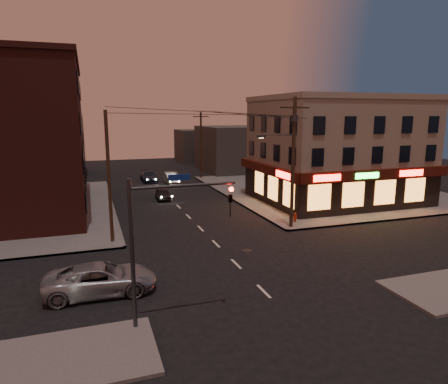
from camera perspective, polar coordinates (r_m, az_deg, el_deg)
name	(u,v)px	position (r m, az deg, el deg)	size (l,w,h in m)	color
ground	(236,264)	(24.41, 1.75, -10.24)	(120.00, 120.00, 0.00)	black
sidewalk_ne	(322,190)	(48.76, 13.81, 0.35)	(24.00, 28.00, 0.15)	#514F4C
pizza_building	(337,149)	(42.33, 15.82, 5.87)	(15.85, 12.85, 10.50)	gray
brick_apartment	(11,139)	(40.86, -28.12, 6.66)	(12.00, 20.00, 13.00)	#491C17
bg_building_ne_a	(235,149)	(63.47, 1.56, 6.20)	(10.00, 12.00, 7.00)	#3F3D3A
bg_building_nw	(52,148)	(63.66, -23.38, 5.77)	(9.00, 10.00, 8.00)	#3F3D3A
bg_building_ne_b	(199,146)	(76.20, -3.56, 6.62)	(8.00, 8.00, 6.00)	#3F3D3A
utility_pole_main	(292,156)	(30.98, 9.68, 5.15)	(4.20, 0.44, 10.00)	#382619
utility_pole_far	(201,145)	(55.47, -3.29, 6.68)	(0.26, 0.26, 9.00)	#382619
utility_pole_west	(109,178)	(28.13, -16.11, 2.00)	(0.24, 0.24, 9.00)	#382619
traffic_signal	(157,232)	(16.55, -9.53, -5.62)	(4.49, 0.32, 6.47)	#333538
suv_cross	(101,279)	(21.33, -17.20, -11.79)	(2.53, 5.48, 1.52)	gray
sedan_near	(163,194)	(42.44, -8.75, -0.30)	(1.43, 3.54, 1.21)	black
sedan_mid	(171,178)	(52.02, -7.51, 1.99)	(1.60, 4.58, 1.51)	slate
sedan_far	(149,176)	(54.32, -10.72, 2.21)	(1.93, 4.75, 1.38)	black
fire_hydrant	(295,217)	(33.43, 10.12, -3.51)	(0.34, 0.34, 0.75)	#99230D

